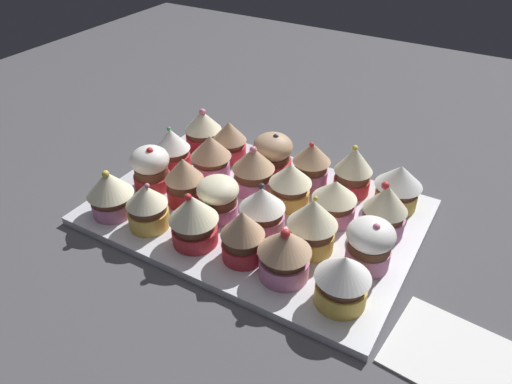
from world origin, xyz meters
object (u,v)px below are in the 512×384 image
object	(u,v)px
cupcake_4	(229,140)
baking_tray	(256,212)
cupcake_9	(254,169)
cupcake_18	(343,279)
cupcake_2	(311,163)
cupcake_8	(290,183)
cupcake_7	(334,200)
cupcake_1	(353,170)
cupcake_3	(273,154)
cupcake_19	(285,252)
cupcake_22	(147,206)
cupcake_11	(172,148)
cupcake_21	(194,218)
napkin	(458,357)
cupcake_13	(312,224)
cupcake_5	(203,129)
cupcake_14	(262,210)
cupcake_10	(211,155)
cupcake_20	(243,235)
cupcake_16	(185,180)
cupcake_6	(385,210)
cupcake_12	(370,243)
cupcake_17	(151,168)
cupcake_23	(110,192)
cupcake_15	(218,197)
cupcake_0	(398,185)

from	to	relation	value
cupcake_4	baking_tray	bearing A→B (deg)	137.55
cupcake_9	cupcake_18	bearing A→B (deg)	144.37
cupcake_2	cupcake_8	world-z (taller)	cupcake_2
cupcake_9	cupcake_7	bearing A→B (deg)	177.68
cupcake_1	cupcake_18	distance (cm)	22.68
cupcake_3	cupcake_19	world-z (taller)	cupcake_19
baking_tray	cupcake_22	size ratio (longest dim) A/B	6.57
cupcake_11	cupcake_21	distance (cm)	19.45
cupcake_4	napkin	bearing A→B (deg)	153.75
cupcake_18	cupcake_19	size ratio (longest dim) A/B	0.93
cupcake_13	napkin	bearing A→B (deg)	161.54
cupcake_3	cupcake_5	bearing A→B (deg)	-3.41
cupcake_14	cupcake_10	bearing A→B (deg)	-29.58
cupcake_20	cupcake_16	bearing A→B (deg)	-23.62
cupcake_6	cupcake_19	bearing A→B (deg)	61.04
cupcake_12	cupcake_3	bearing A→B (deg)	-32.05
cupcake_17	cupcake_23	bearing A→B (deg)	85.60
cupcake_9	cupcake_11	size ratio (longest dim) A/B	1.09
baking_tray	cupcake_16	xyz separation A→B (cm)	(9.75, 3.77, 4.44)
cupcake_2	cupcake_7	bearing A→B (deg)	135.97
cupcake_12	cupcake_15	distance (cm)	21.63
cupcake_9	cupcake_18	xyz separation A→B (cm)	(-20.18, 14.46, -0.24)
cupcake_9	cupcake_17	distance (cm)	15.57
cupcake_23	cupcake_16	bearing A→B (deg)	-135.52
cupcake_22	cupcake_3	bearing A→B (deg)	-111.09
cupcake_2	cupcake_13	xyz separation A→B (cm)	(-6.42, 13.42, 0.14)
cupcake_17	cupcake_16	bearing A→B (deg)	174.95
cupcake_19	cupcake_23	world-z (taller)	cupcake_19
cupcake_18	cupcake_3	bearing A→B (deg)	-45.32
cupcake_2	cupcake_17	bearing A→B (deg)	31.89
cupcake_6	cupcake_20	world-z (taller)	cupcake_6
cupcake_4	cupcake_9	bearing A→B (deg)	143.55
cupcake_0	cupcake_3	xyz separation A→B (cm)	(19.95, 0.96, -0.23)
baking_tray	cupcake_17	size ratio (longest dim) A/B	6.25
cupcake_18	cupcake_10	bearing A→B (deg)	-27.42
cupcake_4	cupcake_15	distance (cm)	16.09
napkin	cupcake_10	bearing A→B (deg)	-19.41
cupcake_0	cupcake_18	bearing A→B (deg)	90.55
baking_tray	cupcake_23	size ratio (longest dim) A/B	6.29
cupcake_8	cupcake_22	world-z (taller)	cupcake_22
cupcake_5	cupcake_23	distance (cm)	21.92
cupcake_2	cupcake_4	xyz separation A→B (cm)	(15.24, -0.52, -0.45)
cupcake_8	cupcake_11	size ratio (longest dim) A/B	0.95
cupcake_13	cupcake_15	bearing A→B (deg)	1.34
cupcake_22	napkin	xyz separation A→B (cm)	(-41.69, -0.24, -4.28)
cupcake_15	cupcake_19	size ratio (longest dim) A/B	0.84
cupcake_2	cupcake_20	bearing A→B (deg)	89.18
cupcake_4	cupcake_21	bearing A→B (deg)	110.96
cupcake_13	cupcake_14	bearing A→B (deg)	-0.07
cupcake_4	cupcake_19	distance (cm)	28.99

